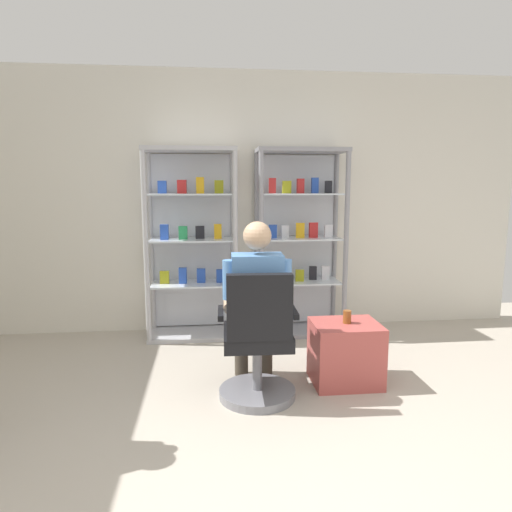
# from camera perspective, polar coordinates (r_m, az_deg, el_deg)

# --- Properties ---
(back_wall) EXTENTS (6.00, 0.10, 2.70)m
(back_wall) POSITION_cam_1_polar(r_m,az_deg,el_deg) (4.84, -1.53, 6.70)
(back_wall) COLOR silver
(back_wall) RESTS_ON ground
(display_cabinet_left) EXTENTS (0.90, 0.45, 1.90)m
(display_cabinet_left) POSITION_cam_1_polar(r_m,az_deg,el_deg) (4.62, -8.10, 1.70)
(display_cabinet_left) COLOR #B7B7BC
(display_cabinet_left) RESTS_ON ground
(display_cabinet_right) EXTENTS (0.90, 0.45, 1.90)m
(display_cabinet_right) POSITION_cam_1_polar(r_m,az_deg,el_deg) (4.71, 5.41, 1.90)
(display_cabinet_right) COLOR gray
(display_cabinet_right) RESTS_ON ground
(office_chair) EXTENTS (0.57, 0.56, 0.96)m
(office_chair) POSITION_cam_1_polar(r_m,az_deg,el_deg) (3.27, 0.23, -11.54)
(office_chair) COLOR slate
(office_chair) RESTS_ON ground
(seated_shopkeeper) EXTENTS (0.50, 0.57, 1.29)m
(seated_shopkeeper) POSITION_cam_1_polar(r_m,az_deg,el_deg) (3.33, 0.02, -5.41)
(seated_shopkeeper) COLOR #3F382D
(seated_shopkeeper) RESTS_ON ground
(storage_crate) EXTENTS (0.52, 0.43, 0.48)m
(storage_crate) POSITION_cam_1_polar(r_m,az_deg,el_deg) (3.67, 11.21, -11.92)
(storage_crate) COLOR #B24C47
(storage_crate) RESTS_ON ground
(tea_glass) EXTENTS (0.06, 0.06, 0.10)m
(tea_glass) POSITION_cam_1_polar(r_m,az_deg,el_deg) (3.58, 11.44, -7.54)
(tea_glass) COLOR brown
(tea_glass) RESTS_ON storage_crate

